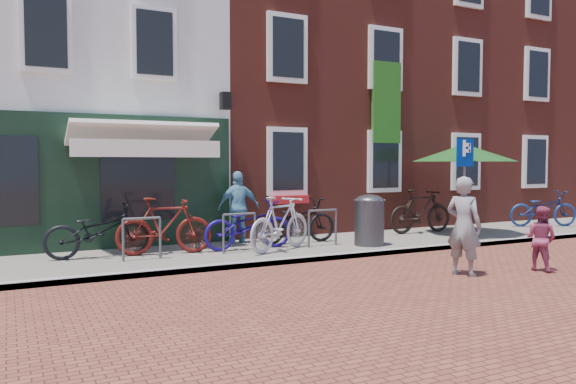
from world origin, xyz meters
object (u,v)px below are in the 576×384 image
parasol (464,150)px  bicycle_3 (280,223)px  cafe_person (239,207)px  bicycle_0 (98,231)px  parking_sign (464,171)px  bicycle_2 (248,225)px  woman (464,226)px  bicycle_4 (296,221)px  bicycle_6 (543,209)px  litter_bin (369,217)px  boy (541,239)px  bicycle_5 (421,211)px  bicycle_1 (165,226)px

parasol → bicycle_3: bearing=-177.0°
cafe_person → bicycle_0: (-3.21, -0.65, -0.31)m
parking_sign → bicycle_2: 5.24m
parking_sign → bicycle_0: parking_sign is taller
woman → bicycle_2: woman is taller
cafe_person → bicycle_4: size_ratio=0.84×
bicycle_2 → cafe_person: bearing=-9.7°
parking_sign → bicycle_6: parking_sign is taller
litter_bin → bicycle_4: size_ratio=0.61×
bicycle_4 → boy: bearing=-149.2°
woman → cafe_person: size_ratio=1.04×
boy → bicycle_5: bicycle_5 is taller
bicycle_0 → cafe_person: bearing=-75.9°
parking_sign → bicycle_4: parking_sign is taller
litter_bin → parasol: parasol is taller
bicycle_5 → bicycle_0: bearing=93.6°
bicycle_2 → litter_bin: bearing=-104.4°
bicycle_2 → bicycle_6: same height
litter_bin → bicycle_3: 2.15m
parking_sign → parasol: (1.01, 1.05, 0.53)m
bicycle_0 → bicycle_4: (4.37, -0.03, 0.00)m
cafe_person → bicycle_4: cafe_person is taller
parasol → woman: 5.22m
cafe_person → bicycle_5: (4.98, -0.49, -0.25)m
bicycle_1 → bicycle_2: 1.78m
bicycle_3 → bicycle_6: 8.85m
bicycle_3 → bicycle_4: bicycle_3 is taller
woman → bicycle_5: bearing=-52.1°
bicycle_5 → bicycle_6: bearing=-93.4°
litter_bin → bicycle_5: litter_bin is taller
bicycle_0 → bicycle_5: size_ratio=1.03×
parasol → bicycle_1: 7.92m
woman → cafe_person: cafe_person is taller
bicycle_2 → bicycle_3: bearing=-132.7°
litter_bin → bicycle_5: (2.49, 1.19, -0.05)m
bicycle_5 → bicycle_3: bearing=104.5°
woman → bicycle_6: (6.89, 3.86, -0.24)m
parasol → bicycle_5: parasol is taller
parasol → boy: 4.71m
parking_sign → cafe_person: parking_sign is taller
litter_bin → cafe_person: bearing=146.0°
bicycle_1 → bicycle_2: size_ratio=0.97×
parking_sign → bicycle_3: bearing=170.3°
bicycle_3 → bicycle_4: bearing=-70.7°
bicycle_0 → bicycle_4: size_ratio=1.00×
boy → bicycle_1: (-5.78, 4.27, 0.09)m
parking_sign → boy: bearing=-108.4°
woman → bicycle_2: 4.52m
bicycle_1 → bicycle_5: same height
boy → bicycle_1: 7.19m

